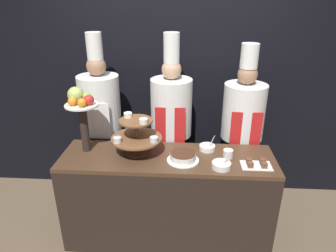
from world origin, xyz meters
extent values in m
cube|color=black|center=(0.00, 1.19, 1.40)|extent=(10.00, 0.06, 2.80)
cube|color=black|center=(0.00, 0.28, 0.43)|extent=(1.89, 0.56, 0.86)
cube|color=#4C3321|center=(0.00, 0.28, 0.87)|extent=(1.89, 0.56, 0.03)
cylinder|color=brown|center=(-0.27, 0.32, 0.90)|extent=(0.20, 0.20, 0.02)
cylinder|color=brown|center=(-0.27, 0.32, 1.05)|extent=(0.04, 0.04, 0.33)
cylinder|color=brown|center=(-0.27, 0.32, 1.04)|extent=(0.45, 0.45, 0.02)
cylinder|color=brown|center=(-0.27, 0.32, 1.21)|extent=(0.29, 0.29, 0.02)
cylinder|color=silver|center=(-0.29, 0.49, 1.07)|extent=(0.07, 0.07, 0.04)
cylinder|color=red|center=(-0.29, 0.49, 1.07)|extent=(0.06, 0.06, 0.03)
cylinder|color=silver|center=(-0.42, 0.21, 1.07)|extent=(0.07, 0.07, 0.04)
cylinder|color=green|center=(-0.42, 0.21, 1.07)|extent=(0.06, 0.06, 0.03)
cylinder|color=silver|center=(-0.11, 0.24, 1.07)|extent=(0.07, 0.07, 0.04)
cylinder|color=gold|center=(-0.11, 0.24, 1.07)|extent=(0.06, 0.06, 0.03)
cylinder|color=white|center=(-0.35, 0.38, 1.24)|extent=(0.07, 0.07, 0.04)
cylinder|color=white|center=(-0.20, 0.25, 1.24)|extent=(0.07, 0.07, 0.04)
cylinder|color=#2D231E|center=(-0.74, 0.35, 1.11)|extent=(0.07, 0.07, 0.43)
cylinder|color=white|center=(-0.74, 0.35, 1.33)|extent=(0.29, 0.29, 0.01)
sphere|color=red|center=(-0.67, 0.34, 1.38)|extent=(0.09, 0.09, 0.09)
sphere|color=#84B742|center=(-0.72, 0.42, 1.38)|extent=(0.09, 0.09, 0.09)
sphere|color=#ADC160|center=(-0.80, 0.39, 1.41)|extent=(0.14, 0.14, 0.14)
sphere|color=orange|center=(-0.81, 0.31, 1.38)|extent=(0.08, 0.08, 0.08)
sphere|color=orange|center=(-0.72, 0.28, 1.37)|extent=(0.07, 0.07, 0.07)
cylinder|color=white|center=(0.14, 0.22, 0.90)|extent=(0.28, 0.28, 0.01)
cylinder|color=white|center=(0.14, 0.22, 0.93)|extent=(0.22, 0.22, 0.06)
cylinder|color=#472819|center=(0.14, 0.22, 0.96)|extent=(0.22, 0.22, 0.01)
cylinder|color=white|center=(0.53, 0.30, 0.93)|extent=(0.09, 0.09, 0.07)
cube|color=white|center=(0.75, 0.17, 0.89)|extent=(0.25, 0.16, 0.01)
cube|color=brown|center=(0.69, 0.13, 0.92)|extent=(0.04, 0.04, 0.04)
cube|color=brown|center=(0.81, 0.13, 0.92)|extent=(0.04, 0.04, 0.04)
cube|color=brown|center=(0.69, 0.20, 0.92)|extent=(0.04, 0.04, 0.04)
cube|color=brown|center=(0.81, 0.20, 0.92)|extent=(0.04, 0.04, 0.04)
cylinder|color=white|center=(0.46, 0.12, 0.92)|extent=(0.16, 0.16, 0.05)
cylinder|color=#BCBCC1|center=(0.50, 0.12, 0.98)|extent=(0.05, 0.01, 0.11)
cylinder|color=white|center=(0.36, 0.43, 0.91)|extent=(0.15, 0.15, 0.05)
cylinder|color=#BCBCC1|center=(0.40, 0.43, 0.98)|extent=(0.05, 0.01, 0.11)
cube|color=#38332D|center=(-0.72, 0.80, 0.45)|extent=(0.31, 0.17, 0.90)
cylinder|color=white|center=(-0.72, 0.80, 1.19)|extent=(0.41, 0.41, 0.57)
cube|color=white|center=(-0.72, 0.60, 1.07)|extent=(0.29, 0.01, 0.37)
sphere|color=#A37556|center=(-0.72, 0.80, 1.57)|extent=(0.19, 0.19, 0.19)
cylinder|color=white|center=(-0.72, 0.80, 1.76)|extent=(0.15, 0.15, 0.25)
cube|color=#28282D|center=(0.01, 0.80, 0.43)|extent=(0.31, 0.17, 0.87)
cylinder|color=white|center=(0.01, 0.80, 1.16)|extent=(0.41, 0.41, 0.58)
cube|color=red|center=(0.01, 0.60, 1.04)|extent=(0.29, 0.01, 0.37)
sphere|color=tan|center=(0.01, 0.80, 1.55)|extent=(0.19, 0.19, 0.19)
cylinder|color=white|center=(0.01, 0.80, 1.75)|extent=(0.15, 0.15, 0.28)
cube|color=black|center=(0.73, 0.80, 0.43)|extent=(0.31, 0.17, 0.86)
cylinder|color=white|center=(0.73, 0.80, 1.14)|extent=(0.42, 0.42, 0.56)
cube|color=red|center=(0.73, 0.60, 1.02)|extent=(0.29, 0.01, 0.36)
sphere|color=#A37556|center=(0.73, 0.80, 1.51)|extent=(0.19, 0.19, 0.19)
cylinder|color=white|center=(0.73, 0.80, 1.69)|extent=(0.16, 0.16, 0.23)
camera|label=1|loc=(0.16, -2.03, 2.19)|focal=32.00mm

